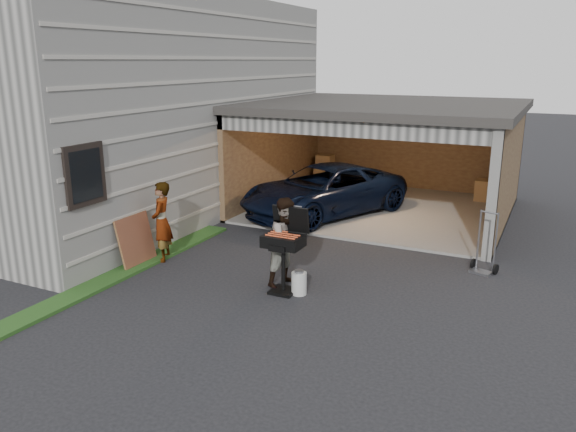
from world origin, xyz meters
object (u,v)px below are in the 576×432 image
bbq_grill (284,243)px  propane_tank (299,283)px  woman (162,222)px  hand_truck (484,261)px  plywood_panel (136,241)px  minivan (324,193)px  man (287,242)px

bbq_grill → propane_tank: size_ratio=3.77×
woman → hand_truck: (5.97, 2.16, -0.58)m
propane_tank → plywood_panel: bearing=-178.4°
minivan → hand_truck: size_ratio=3.79×
woman → bbq_grill: 2.97m
woman → bbq_grill: woman is taller
minivan → plywood_panel: bearing=-86.8°
propane_tank → hand_truck: bearing=42.5°
propane_tank → man: bearing=141.3°
bbq_grill → propane_tank: bearing=3.5°
minivan → propane_tank: 5.15m
bbq_grill → minivan: bearing=104.8°
woman → hand_truck: 6.37m
bbq_grill → man: bearing=107.4°
woman → bbq_grill: size_ratio=1.08×
bbq_grill → woman: bearing=172.7°
propane_tank → plywood_panel: size_ratio=0.39×
man → bbq_grill: bearing=-143.9°
plywood_panel → hand_truck: bearing=22.7°
minivan → bbq_grill: bbq_grill is taller
bbq_grill → plywood_panel: 3.26m
man → hand_truck: (3.13, 2.22, -0.58)m
bbq_grill → hand_truck: size_ratio=1.24×
minivan → bbq_grill: bearing=-50.6°
man → propane_tank: bearing=-109.9°
minivan → bbq_grill: size_ratio=3.05×
plywood_panel → woman: bearing=57.2°
propane_tank → hand_truck: (2.75, 2.52, 0.03)m
plywood_panel → hand_truck: size_ratio=0.84×
woman → hand_truck: size_ratio=1.35×
minivan → woman: woman is taller
propane_tank → woman: bearing=173.7°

